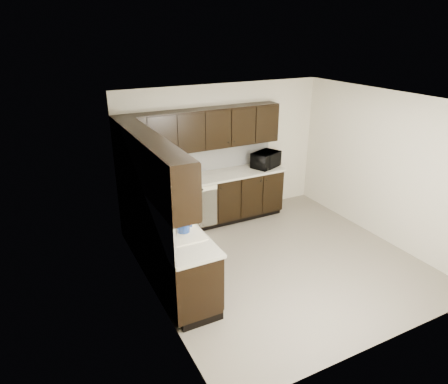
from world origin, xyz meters
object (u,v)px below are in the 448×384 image
(microwave, at_px, (266,160))
(storage_bin, at_px, (157,200))
(toaster_oven, at_px, (139,180))
(sink, at_px, (177,235))
(blue_pitcher, at_px, (183,224))

(microwave, bearing_deg, storage_bin, 173.91)
(toaster_oven, distance_m, storage_bin, 0.85)
(microwave, distance_m, toaster_oven, 2.44)
(sink, bearing_deg, storage_bin, 88.31)
(microwave, xyz_separation_m, storage_bin, (-2.40, -0.77, -0.06))
(microwave, relative_size, toaster_oven, 1.35)
(toaster_oven, height_order, storage_bin, toaster_oven)
(sink, relative_size, toaster_oven, 2.08)
(sink, relative_size, blue_pitcher, 3.24)
(storage_bin, bearing_deg, sink, -91.69)
(blue_pitcher, bearing_deg, toaster_oven, 113.36)
(sink, distance_m, toaster_oven, 1.76)
(sink, relative_size, storage_bin, 1.86)
(blue_pitcher, bearing_deg, sink, 151.80)
(sink, xyz_separation_m, microwave, (2.43, 1.67, 0.21))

